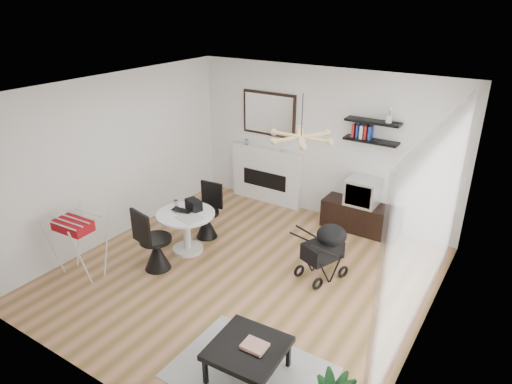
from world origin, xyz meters
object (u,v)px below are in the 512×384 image
Objects in this scene: drying_rack at (80,245)px; stroller at (325,253)px; tv_console at (361,217)px; dining_table at (186,226)px; coffee_table at (248,349)px; fireplace at (267,168)px; crt_tv at (363,192)px.

drying_rack reaches higher than stroller.
stroller is at bearing -87.88° from tv_console.
tv_console is 3.01m from dining_table.
stroller is (2.14, 0.54, -0.06)m from dining_table.
tv_console is 3.83m from coffee_table.
fireplace is 2.36× the size of dining_table.
crt_tv is 4.56m from drying_rack.
tv_console reaches higher than coffee_table.
fireplace reaches higher than dining_table.
dining_table reaches higher than tv_console.
drying_rack is (-0.84, -1.35, 0.05)m from dining_table.
crt_tv is (-0.02, -0.00, 0.48)m from tv_console.
fireplace is 2.34m from dining_table.
tv_console is 0.48m from crt_tv.
crt_tv is 0.57× the size of dining_table.
crt_tv is at bearing 113.95° from stroller.
fireplace is at bearing 160.67° from stroller.
stroller is at bearing -40.63° from fireplace.
tv_console is 4.57m from drying_rack.
crt_tv reaches higher than drying_rack.
drying_rack reaches higher than coffee_table.
fireplace is at bearing 119.07° from coffee_table.
drying_rack is at bearing -103.59° from fireplace.
crt_tv is at bearing -4.84° from fireplace.
tv_console is 1.51× the size of stroller.
dining_table is at bearing -133.85° from tv_console.
coffee_table is (2.27, -1.66, -0.08)m from dining_table.
fireplace is 2.30× the size of drying_rack.
tv_console is 1.46× the size of dining_table.
drying_rack reaches higher than dining_table.
stroller is at bearing 14.21° from dining_table.
fireplace is 2.08m from tv_console.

